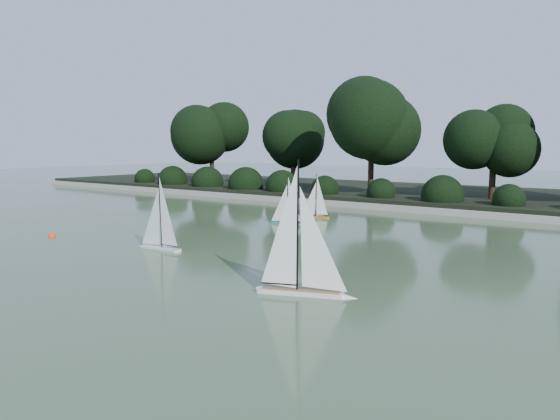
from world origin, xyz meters
name	(u,v)px	position (x,y,z in m)	size (l,w,h in m)	color
ground	(219,270)	(0.00, 0.00, 0.00)	(80.00, 80.00, 0.00)	#3C4D2E
pond_coping	(432,211)	(0.00, 9.00, 0.09)	(40.00, 0.35, 0.18)	gray
far_bank	(475,198)	(0.00, 13.00, 0.15)	(40.00, 8.00, 0.30)	black
tree_line	(503,124)	(1.23, 11.44, 2.64)	(26.31, 3.93, 4.39)	black
shrub_hedge	(443,196)	(0.00, 9.90, 0.45)	(29.10, 1.10, 1.10)	black
sailboat_white_a	(157,236)	(-2.17, 0.56, 0.25)	(1.15, 0.24, 1.57)	silver
sailboat_white_b	(309,273)	(2.00, -0.38, 0.30)	(1.38, 0.70, 1.93)	silver
sailboat_orange	(312,210)	(-2.35, 6.24, 0.20)	(0.94, 0.36, 1.29)	orange
sailboat_teal	(284,216)	(-2.22, 4.75, 0.21)	(0.98, 0.35, 1.34)	#148979
race_buoy	(52,237)	(-5.14, 0.12, 0.00)	(0.17, 0.17, 0.17)	#FF3A0D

